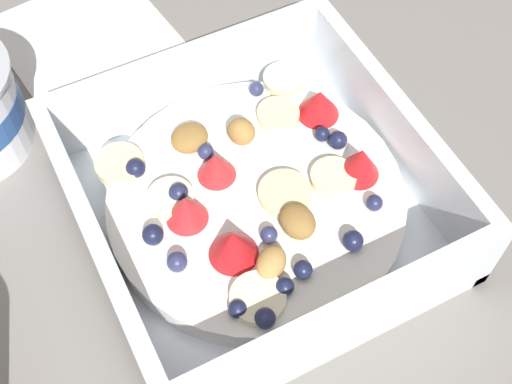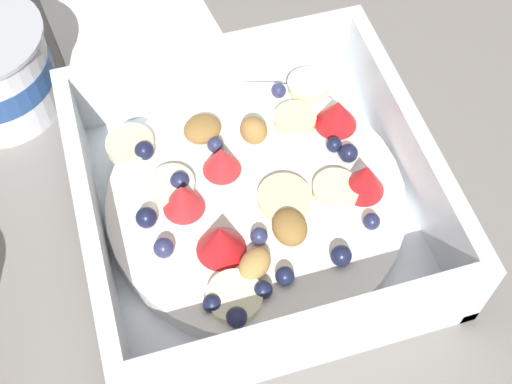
# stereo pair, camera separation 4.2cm
# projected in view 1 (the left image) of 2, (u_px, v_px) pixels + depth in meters

# --- Properties ---
(ground_plane) EXTENTS (2.40, 2.40, 0.00)m
(ground_plane) POSITION_uv_depth(u_px,v_px,m) (222.00, 204.00, 0.45)
(ground_plane) COLOR gray
(fruit_bowl) EXTENTS (0.21, 0.21, 0.06)m
(fruit_bowl) POSITION_uv_depth(u_px,v_px,m) (256.00, 200.00, 0.43)
(fruit_bowl) COLOR white
(fruit_bowl) RESTS_ON ground
(folded_napkin) EXTENTS (0.13, 0.13, 0.01)m
(folded_napkin) POSITION_uv_depth(u_px,v_px,m) (85.00, 35.00, 0.53)
(folded_napkin) COLOR white
(folded_napkin) RESTS_ON ground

